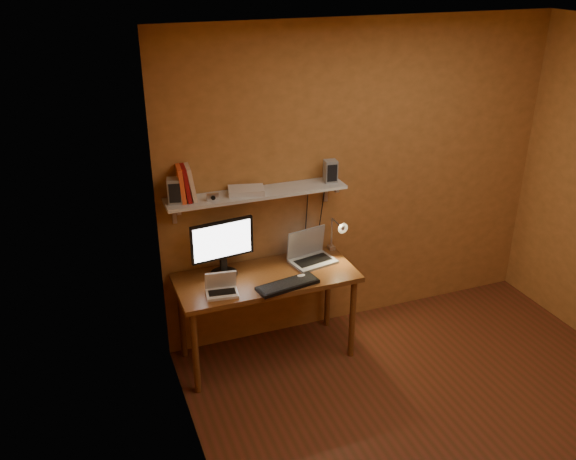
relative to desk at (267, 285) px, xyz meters
name	(u,v)px	position (x,y,z in m)	size (l,w,h in m)	color
room	(481,265)	(0.95, -1.28, 0.64)	(3.44, 3.24, 2.64)	#612819
desk	(267,285)	(0.00, 0.00, 0.00)	(1.40, 0.60, 0.75)	brown
wall_shelf	(257,194)	(0.00, 0.19, 0.69)	(1.40, 0.25, 0.21)	silver
monitor	(223,245)	(-0.30, 0.13, 0.34)	(0.50, 0.23, 0.45)	black
laptop	(310,253)	(0.41, 0.12, 0.15)	(0.39, 0.31, 0.26)	gray
netbook	(221,287)	(-0.39, -0.13, 0.13)	(0.25, 0.20, 0.17)	silver
keyboard	(288,285)	(0.09, -0.21, 0.10)	(0.48, 0.16, 0.03)	black
mouse	(301,277)	(0.23, -0.14, 0.10)	(0.09, 0.06, 0.03)	silver
desk_lamp	(338,232)	(0.66, 0.13, 0.29)	(0.09, 0.23, 0.38)	silver
speaker_left	(175,191)	(-0.62, 0.20, 0.80)	(0.10, 0.10, 0.18)	gray
speaker_right	(330,171)	(0.61, 0.20, 0.80)	(0.10, 0.10, 0.17)	gray
books	(186,183)	(-0.53, 0.22, 0.84)	(0.14, 0.18, 0.26)	#E65025
shelf_camera	(212,197)	(-0.36, 0.14, 0.74)	(0.09, 0.04, 0.05)	silver
router	(246,191)	(-0.09, 0.19, 0.73)	(0.27, 0.18, 0.04)	silver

